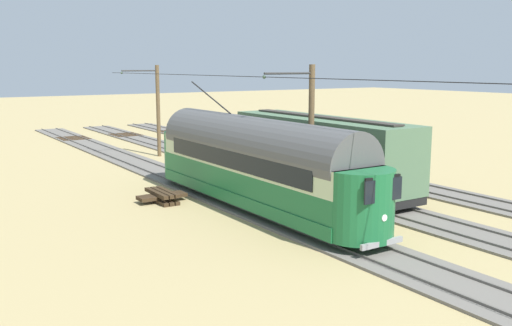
# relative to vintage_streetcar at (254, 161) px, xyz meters

# --- Properties ---
(ground_plane) EXTENTS (220.00, 220.00, 0.00)m
(ground_plane) POSITION_rel_vintage_streetcar_xyz_m (-4.97, 0.06, -2.26)
(ground_plane) COLOR tan
(track_streetcar_siding) EXTENTS (2.80, 80.00, 0.18)m
(track_streetcar_siding) POSITION_rel_vintage_streetcar_xyz_m (-9.94, -0.25, -2.20)
(track_streetcar_siding) COLOR #666059
(track_streetcar_siding) RESTS_ON ground
(track_adjacent_siding) EXTENTS (2.80, 80.00, 0.18)m
(track_adjacent_siding) POSITION_rel_vintage_streetcar_xyz_m (-4.97, -0.25, -2.20)
(track_adjacent_siding) COLOR #666059
(track_adjacent_siding) RESTS_ON ground
(track_third_siding) EXTENTS (2.80, 80.00, 0.18)m
(track_third_siding) POSITION_rel_vintage_streetcar_xyz_m (0.00, -0.25, -2.20)
(track_third_siding) COLOR #666059
(track_third_siding) RESTS_ON ground
(vintage_streetcar) EXTENTS (2.65, 16.60, 5.61)m
(vintage_streetcar) POSITION_rel_vintage_streetcar_xyz_m (0.00, 0.00, 0.00)
(vintage_streetcar) COLOR #196033
(vintage_streetcar) RESTS_ON ground
(boxcar_adjacent) EXTENTS (2.96, 12.11, 3.85)m
(boxcar_adjacent) POSITION_rel_vintage_streetcar_xyz_m (-4.97, -1.30, -0.09)
(boxcar_adjacent) COLOR #4C6B4C
(boxcar_adjacent) RESTS_ON ground
(catenary_pole_foreground) EXTENTS (2.88, 0.28, 6.67)m
(catenary_pole_foreground) POSITION_rel_vintage_streetcar_xyz_m (-2.58, -17.23, 1.24)
(catenary_pole_foreground) COLOR brown
(catenary_pole_foreground) RESTS_ON ground
(catenary_pole_mid_near) EXTENTS (2.88, 0.28, 6.67)m
(catenary_pole_mid_near) POSITION_rel_vintage_streetcar_xyz_m (-2.58, 0.81, 1.24)
(catenary_pole_mid_near) COLOR brown
(catenary_pole_mid_near) RESTS_ON ground
(overhead_wire_run) EXTENTS (2.68, 40.07, 0.18)m
(overhead_wire_run) POSITION_rel_vintage_streetcar_xyz_m (-0.05, 0.07, 3.87)
(overhead_wire_run) COLOR black
(overhead_wire_run) RESTS_ON ground
(spare_tie_stack) EXTENTS (2.40, 2.40, 0.54)m
(spare_tie_stack) POSITION_rel_vintage_streetcar_xyz_m (3.03, -3.72, -1.99)
(spare_tie_stack) COLOR #382819
(spare_tie_stack) RESTS_ON ground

